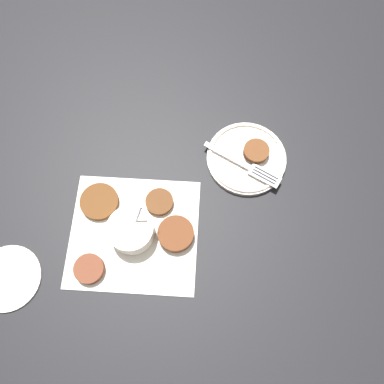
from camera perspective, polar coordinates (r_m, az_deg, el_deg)
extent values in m
plane|color=black|center=(0.83, -7.14, -4.34)|extent=(4.00, 4.00, 0.00)
cube|color=silver|center=(0.82, -8.83, -6.21)|extent=(0.30, 0.28, 0.00)
cylinder|color=silver|center=(0.80, -9.22, -5.82)|extent=(0.10, 0.10, 0.05)
cylinder|color=#C65123|center=(0.81, -9.12, -5.97)|extent=(0.08, 0.08, 0.03)
cone|color=silver|center=(0.78, -6.05, -5.42)|extent=(0.02, 0.02, 0.02)
cylinder|color=silver|center=(0.77, -8.44, -4.22)|extent=(0.04, 0.04, 0.08)
cylinder|color=brown|center=(0.80, -2.48, -6.40)|extent=(0.08, 0.08, 0.02)
cylinder|color=#57341C|center=(0.83, -4.99, -1.51)|extent=(0.06, 0.06, 0.01)
cylinder|color=#5A351A|center=(0.85, -13.93, -1.43)|extent=(0.08, 0.08, 0.01)
cylinder|color=brown|center=(0.82, -15.39, -11.22)|extent=(0.06, 0.06, 0.02)
cylinder|color=silver|center=(0.88, 8.26, 5.09)|extent=(0.18, 0.18, 0.01)
torus|color=silver|center=(0.87, 8.33, 5.31)|extent=(0.18, 0.18, 0.01)
cylinder|color=brown|center=(0.87, 9.77, 6.17)|extent=(0.06, 0.06, 0.01)
cube|color=silver|center=(0.86, 5.41, 5.54)|extent=(0.11, 0.08, 0.00)
cube|color=silver|center=(0.85, 11.02, 2.45)|extent=(0.08, 0.06, 0.00)
cube|color=black|center=(0.85, 10.83, 2.13)|extent=(0.05, 0.03, 0.00)
cube|color=black|center=(0.85, 11.05, 2.51)|extent=(0.05, 0.03, 0.00)
cube|color=black|center=(0.85, 11.27, 2.89)|extent=(0.05, 0.03, 0.00)
cylinder|color=silver|center=(0.88, -26.31, -11.66)|extent=(0.14, 0.14, 0.01)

